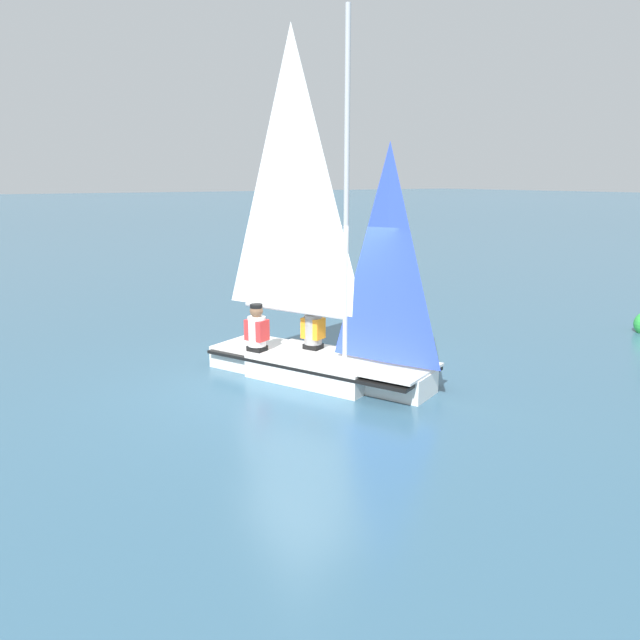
% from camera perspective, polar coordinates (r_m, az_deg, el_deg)
% --- Properties ---
extents(ground_plane, '(260.00, 260.00, 0.00)m').
position_cam_1_polar(ground_plane, '(10.31, 0.00, -5.25)').
color(ground_plane, '#38607A').
extents(sailboat_main, '(2.71, 3.98, 5.61)m').
position_cam_1_polar(sailboat_main, '(10.08, -0.12, -0.42)').
color(sailboat_main, white).
rests_on(sailboat_main, ground_plane).
extents(sailor_helm, '(0.39, 0.42, 1.16)m').
position_cam_1_polar(sailor_helm, '(10.55, -0.64, -1.25)').
color(sailor_helm, black).
rests_on(sailor_helm, ground_plane).
extents(sailor_crew, '(0.39, 0.42, 1.16)m').
position_cam_1_polar(sailor_crew, '(10.47, -5.79, -1.42)').
color(sailor_crew, black).
rests_on(sailor_crew, ground_plane).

